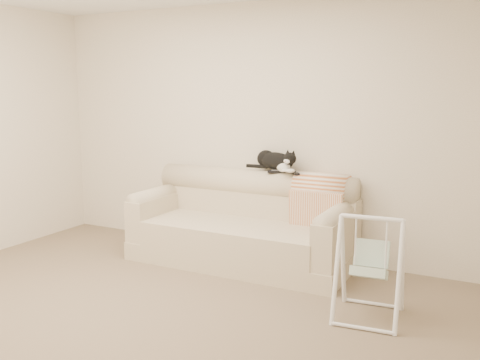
# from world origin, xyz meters

# --- Properties ---
(ground_plane) EXTENTS (5.00, 5.00, 0.00)m
(ground_plane) POSITION_xyz_m (0.00, 0.00, 0.00)
(ground_plane) COLOR brown
(ground_plane) RESTS_ON ground
(room_shell) EXTENTS (5.04, 4.04, 2.60)m
(room_shell) POSITION_xyz_m (0.00, 0.00, 1.53)
(room_shell) COLOR beige
(room_shell) RESTS_ON ground
(sofa) EXTENTS (2.20, 0.93, 0.90)m
(sofa) POSITION_xyz_m (0.01, 1.62, 0.35)
(sofa) COLOR #C1B38D
(sofa) RESTS_ON ground
(remote_a) EXTENTS (0.18, 0.13, 0.03)m
(remote_a) POSITION_xyz_m (0.27, 1.83, 0.91)
(remote_a) COLOR black
(remote_a) RESTS_ON sofa
(remote_b) EXTENTS (0.15, 0.16, 0.02)m
(remote_b) POSITION_xyz_m (0.47, 1.83, 0.91)
(remote_b) COLOR black
(remote_b) RESTS_ON sofa
(tuxedo_cat) EXTENTS (0.59, 0.35, 0.23)m
(tuxedo_cat) POSITION_xyz_m (0.24, 1.88, 1.01)
(tuxedo_cat) COLOR black
(tuxedo_cat) RESTS_ON sofa
(throw_blanket) EXTENTS (0.53, 0.38, 0.58)m
(throw_blanket) POSITION_xyz_m (0.74, 1.84, 0.72)
(throw_blanket) COLOR #BD6029
(throw_blanket) RESTS_ON sofa
(baby_swing) EXTENTS (0.53, 0.56, 0.81)m
(baby_swing) POSITION_xyz_m (1.48, 0.84, 0.40)
(baby_swing) COLOR white
(baby_swing) RESTS_ON ground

